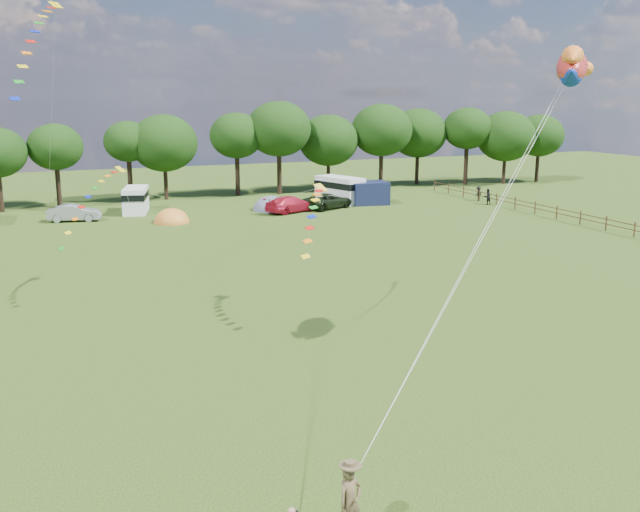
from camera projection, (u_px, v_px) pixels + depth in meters
name	position (u px, v px, depth m)	size (l,w,h in m)	color
ground_plane	(405.00, 412.00, 25.27)	(180.00, 180.00, 0.00)	black
tree_line	(199.00, 139.00, 75.44)	(102.98, 10.98, 10.27)	black
fence	(525.00, 204.00, 68.05)	(0.12, 33.12, 1.20)	#472D19
car_b	(74.00, 213.00, 62.87)	(1.58, 4.23, 1.49)	gray
car_c	(291.00, 204.00, 67.62)	(2.18, 5.19, 1.56)	#B8182D
car_d	(328.00, 201.00, 69.86)	(2.50, 5.53, 1.51)	black
campervan_c	(136.00, 199.00, 67.41)	(3.18, 5.22, 2.38)	white
campervan_d	(340.00, 189.00, 73.40)	(3.96, 5.93, 2.68)	white
tent_orange	(172.00, 222.00, 62.43)	(3.17, 3.47, 2.48)	orange
tent_greyblue	(271.00, 210.00, 69.03)	(3.65, 4.00, 2.71)	slate
awning_navy	(369.00, 193.00, 72.60)	(3.64, 2.95, 2.27)	#131938
kite_flyer	(350.00, 502.00, 17.97)	(0.72, 0.47, 1.96)	brown
fish_kite	(572.00, 67.00, 29.31)	(3.26, 3.50, 2.03)	red
streamer_kite_a	(39.00, 33.00, 41.03)	(3.45, 5.64, 5.80)	gold
streamer_kite_b	(97.00, 193.00, 38.87)	(4.19, 4.65, 3.77)	yellow
streamer_kite_c	(315.00, 208.00, 35.18)	(3.22, 4.94, 2.81)	yellow
walker_a	(487.00, 197.00, 72.32)	(0.78, 0.48, 1.60)	black
walker_b	(478.00, 193.00, 74.99)	(0.98, 0.45, 1.51)	black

